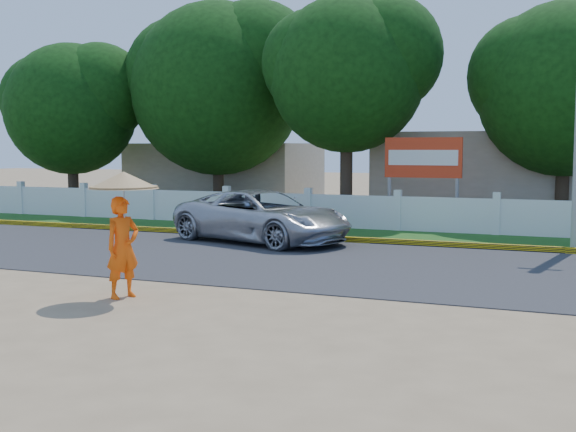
% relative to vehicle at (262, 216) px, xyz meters
% --- Properties ---
extents(ground, '(120.00, 120.00, 0.00)m').
position_rel_vehicle_xyz_m(ground, '(2.86, -7.17, -0.73)').
color(ground, '#9E8460').
rests_on(ground, ground).
extents(road, '(60.00, 7.00, 0.02)m').
position_rel_vehicle_xyz_m(road, '(2.86, -2.67, -0.72)').
color(road, '#38383A').
rests_on(road, ground).
extents(grass_verge, '(60.00, 3.50, 0.03)m').
position_rel_vehicle_xyz_m(grass_verge, '(2.86, 2.58, -0.71)').
color(grass_verge, '#2D601E').
rests_on(grass_verge, ground).
extents(curb, '(40.00, 0.18, 0.16)m').
position_rel_vehicle_xyz_m(curb, '(2.86, 0.88, -0.65)').
color(curb, yellow).
rests_on(curb, ground).
extents(fence, '(40.00, 0.10, 1.10)m').
position_rel_vehicle_xyz_m(fence, '(2.86, 4.03, -0.18)').
color(fence, silver).
rests_on(fence, ground).
extents(building_near, '(10.00, 6.00, 3.20)m').
position_rel_vehicle_xyz_m(building_near, '(5.86, 10.83, 0.87)').
color(building_near, '#B7AD99').
rests_on(building_near, ground).
extents(building_far, '(8.00, 5.00, 2.80)m').
position_rel_vehicle_xyz_m(building_far, '(-7.14, 11.83, 0.67)').
color(building_far, '#B7AD99').
rests_on(building_far, ground).
extents(vehicle, '(5.72, 3.92, 1.45)m').
position_rel_vehicle_xyz_m(vehicle, '(0.00, 0.00, 0.00)').
color(vehicle, '#AEB0B7').
rests_on(vehicle, ground).
extents(monk_with_parasol, '(1.22, 1.22, 2.22)m').
position_rel_vehicle_xyz_m(monk_with_parasol, '(0.76, -7.65, 0.72)').
color(monk_with_parasol, '#FF580D').
rests_on(monk_with_parasol, ground).
extents(billboard, '(2.50, 0.13, 2.95)m').
position_rel_vehicle_xyz_m(billboard, '(3.41, 5.13, 1.41)').
color(billboard, gray).
rests_on(billboard, ground).
extents(tree_row, '(36.41, 8.18, 9.25)m').
position_rel_vehicle_xyz_m(tree_row, '(3.94, 7.22, 4.27)').
color(tree_row, '#473828').
rests_on(tree_row, ground).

